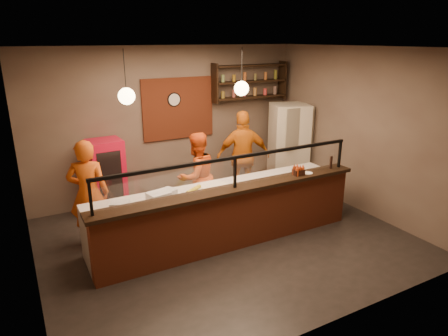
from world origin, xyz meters
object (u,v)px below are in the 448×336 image
wall_clock (174,100)px  cook_left (88,193)px  condiment_caddy (298,172)px  fridge (288,145)px  pizza_dough (215,186)px  pepper_mill (331,162)px  cook_mid (197,177)px  red_cooler (107,177)px  cook_right (243,156)px

wall_clock → cook_left: 2.88m
wall_clock → condiment_caddy: size_ratio=1.62×
fridge → pizza_dough: size_ratio=3.72×
pizza_dough → cook_left: bearing=161.3°
cook_left → wall_clock: bearing=-123.5°
pepper_mill → cook_mid: bearing=147.9°
cook_mid → pizza_dough: 0.75m
fridge → condiment_caddy: size_ratio=10.37×
cook_left → condiment_caddy: size_ratio=9.80×
cook_left → fridge: size_ratio=0.95×
red_cooler → cook_mid: bearing=-40.8°
cook_right → pizza_dough: size_ratio=3.74×
cook_left → pizza_dough: size_ratio=3.52×
cook_mid → fridge: 2.75m
condiment_caddy → pepper_mill: 0.76m
wall_clock → cook_right: wall_clock is taller
fridge → cook_left: bearing=-150.8°
cook_left → cook_right: cook_right is taller
wall_clock → pizza_dough: bearing=-94.1°
wall_clock → cook_left: bearing=-145.0°
cook_right → pepper_mill: (0.83, -1.71, 0.21)m
wall_clock → cook_left: (-2.15, -1.50, -1.19)m
cook_mid → wall_clock: bearing=-108.7°
pizza_dough → condiment_caddy: 1.47m
cook_right → fridge: size_ratio=1.00×
wall_clock → cook_mid: bearing=-96.4°
pepper_mill → red_cooler: bearing=145.3°
wall_clock → cook_mid: (-0.16, -1.43, -1.25)m
cook_left → cook_right: bearing=-150.4°
cook_left → condiment_caddy: 3.56m
condiment_caddy → cook_left: bearing=159.4°
cook_left → pizza_dough: bearing=-177.1°
fridge → pepper_mill: bearing=-85.8°
wall_clock → red_cooler: wall_clock is taller
pizza_dough → cook_mid: bearing=90.5°
cook_mid → condiment_caddy: size_ratio=9.12×
cook_mid → cook_left: bearing=-10.2°
pepper_mill → wall_clock: bearing=125.2°
red_cooler → condiment_caddy: red_cooler is taller
fridge → red_cooler: size_ratio=1.30×
fridge → cook_right: bearing=-148.5°
cook_mid → red_cooler: size_ratio=1.14×
fridge → condiment_caddy: (-1.32, -2.00, 0.15)m
wall_clock → cook_right: 1.89m
cook_mid → cook_right: 1.33m
cook_left → pizza_dough: (2.00, -0.67, -0.00)m
pepper_mill → pizza_dough: bearing=164.8°
cook_mid → condiment_caddy: bearing=123.1°
wall_clock → pepper_mill: bearing=-54.8°
cook_left → cook_right: 3.28m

